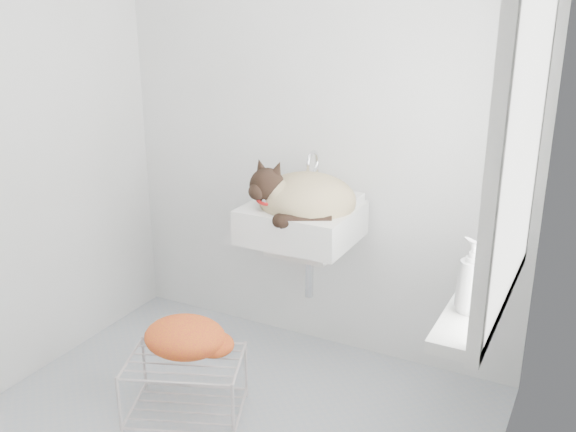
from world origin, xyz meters
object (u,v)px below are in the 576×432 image
at_px(bottle_a, 468,311).
at_px(bottle_c, 488,274).
at_px(wire_rack, 186,387).
at_px(bottle_b, 476,295).
at_px(cat, 302,199).
at_px(sink, 302,206).

distance_m(bottle_a, bottle_c, 0.32).
height_order(wire_rack, bottle_b, bottle_b).
bearing_deg(cat, bottle_b, -44.97).
bearing_deg(cat, bottle_a, -50.34).
distance_m(cat, bottle_b, 1.11).
relative_size(sink, bottle_c, 2.73).
bearing_deg(wire_rack, bottle_b, 2.29).
height_order(cat, bottle_c, cat).
xyz_separation_m(cat, bottle_a, (0.94, -0.72, -0.04)).
distance_m(bottle_a, bottle_b, 0.13).
xyz_separation_m(sink, cat, (0.01, -0.02, 0.04)).
relative_size(cat, bottle_c, 2.82).
xyz_separation_m(wire_rack, bottle_b, (1.20, 0.05, 0.70)).
height_order(bottle_a, bottle_b, bottle_a).
relative_size(cat, wire_rack, 1.09).
height_order(wire_rack, bottle_a, bottle_a).
xyz_separation_m(bottle_b, bottle_c, (0.00, 0.19, 0.00)).
distance_m(wire_rack, bottle_a, 1.40).
distance_m(wire_rack, bottle_c, 1.41).
bearing_deg(bottle_a, bottle_b, 90.00).
relative_size(bottle_b, bottle_c, 0.94).
relative_size(cat, bottle_b, 3.01).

